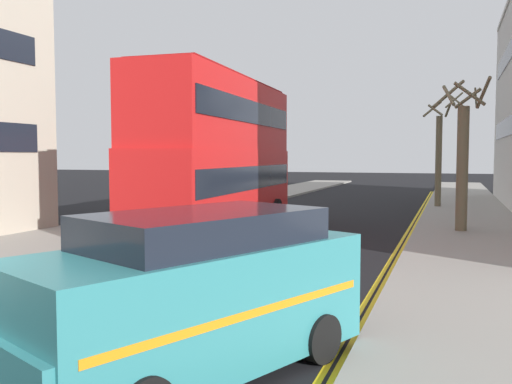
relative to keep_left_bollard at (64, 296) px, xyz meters
The scene contains 11 objects.
sidewalk_right 14.27m from the keep_left_bollard, 62.89° to the left, with size 4.00×80.00×0.14m, color gray.
sidewalk_left 14.27m from the keep_left_bollard, 117.11° to the left, with size 4.00×80.00×0.14m, color gray.
kerb_line_outer 11.58m from the keep_left_bollard, 67.64° to the left, with size 0.10×56.00×0.01m, color yellow.
kerb_line_inner 11.52m from the keep_left_bollard, 68.38° to the left, with size 0.10×56.00×0.01m, color yellow.
traffic_island 0.56m from the keep_left_bollard, 90.00° to the left, with size 1.10×2.20×0.10m, color gray.
keep_left_bollard is the anchor object (origin of this frame).
double_decker_bus_away 11.91m from the keep_left_bollard, 101.10° to the left, with size 3.16×10.90×5.64m.
taxi_minivan 2.86m from the keep_left_bollard, 18.98° to the right, with size 3.64×5.16×2.12m.
street_tree_near 15.42m from the keep_left_bollard, 66.41° to the left, with size 1.97×1.85×5.52m.
street_tree_mid 24.52m from the keep_left_bollard, 78.01° to the left, with size 1.48×1.51×5.66m.
street_tree_far 32.41m from the keep_left_bollard, 78.69° to the left, with size 2.05×2.01×7.04m.
Camera 1 is at (5.77, -3.82, 2.83)m, focal length 38.74 mm.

